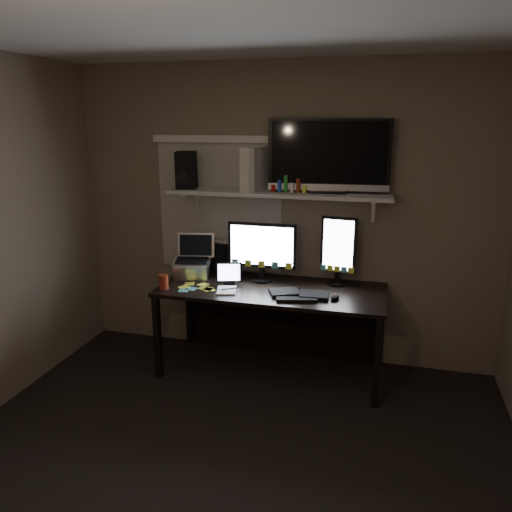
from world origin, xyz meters
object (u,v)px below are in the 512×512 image
(desk, at_px, (275,303))
(cup, at_px, (164,282))
(tablet, at_px, (230,273))
(laptop, at_px, (192,257))
(tv, at_px, (329,156))
(game_console, at_px, (254,169))
(speaker, at_px, (186,170))
(mouse, at_px, (335,297))
(monitor_landscape, at_px, (262,252))
(keyboard, at_px, (299,294))
(monitor_portrait, at_px, (338,251))

(desk, height_order, cup, cup)
(tablet, xyz_separation_m, laptop, (-0.36, 0.09, 0.09))
(desk, xyz_separation_m, tv, (0.39, 0.12, 1.21))
(game_console, distance_m, speaker, 0.58)
(mouse, xyz_separation_m, speaker, (-1.30, 0.33, 0.88))
(cup, bearing_deg, mouse, 4.09)
(monitor_landscape, xyz_separation_m, speaker, (-0.66, 0.03, 0.65))
(mouse, bearing_deg, monitor_landscape, 169.47)
(keyboard, xyz_separation_m, tablet, (-0.60, 0.12, 0.08))
(monitor_landscape, relative_size, tv, 0.61)
(tablet, bearing_deg, desk, 1.87)
(monitor_landscape, xyz_separation_m, keyboard, (0.37, -0.28, -0.24))
(keyboard, distance_m, game_console, 1.06)
(cup, bearing_deg, keyboard, 5.98)
(monitor_landscape, distance_m, cup, 0.84)
(cup, bearing_deg, game_console, 34.95)
(monitor_landscape, relative_size, tablet, 2.69)
(tv, bearing_deg, tablet, -167.21)
(mouse, distance_m, tablet, 0.89)
(monitor_portrait, height_order, tablet, monitor_portrait)
(desk, bearing_deg, speaker, 174.64)
(laptop, xyz_separation_m, game_console, (0.52, 0.12, 0.74))
(keyboard, distance_m, speaker, 1.39)
(tablet, height_order, cup, tablet)
(mouse, xyz_separation_m, laptop, (-1.24, 0.23, 0.16))
(speaker, bearing_deg, monitor_landscape, -18.66)
(monitor_portrait, bearing_deg, laptop, -166.85)
(cup, relative_size, tv, 0.12)
(mouse, distance_m, speaker, 1.61)
(game_console, bearing_deg, desk, -5.96)
(tv, bearing_deg, keyboard, -116.46)
(mouse, bearing_deg, laptop, -175.92)
(keyboard, relative_size, tv, 0.49)
(tablet, height_order, game_console, game_console)
(monitor_portrait, relative_size, tv, 0.61)
(monitor_portrait, height_order, speaker, speaker)
(mouse, xyz_separation_m, tv, (-0.13, 0.38, 1.01))
(monitor_portrait, xyz_separation_m, keyboard, (-0.25, -0.35, -0.27))
(desk, xyz_separation_m, monitor_portrait, (0.50, 0.10, 0.46))
(monitor_portrait, height_order, keyboard, monitor_portrait)
(laptop, bearing_deg, speaker, 109.67)
(monitor_portrait, relative_size, tablet, 2.67)
(keyboard, height_order, tv, tv)
(speaker, bearing_deg, tablet, -40.11)
(monitor_portrait, relative_size, game_console, 1.65)
(tv, height_order, speaker, tv)
(monitor_landscape, height_order, monitor_portrait, monitor_portrait)
(speaker, bearing_deg, cup, -112.91)
(tv, bearing_deg, desk, -167.88)
(desk, bearing_deg, tv, 16.83)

